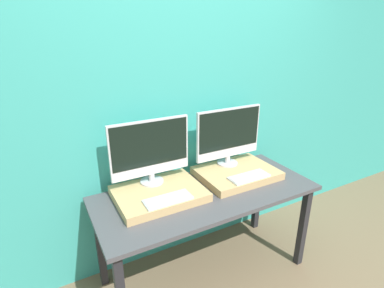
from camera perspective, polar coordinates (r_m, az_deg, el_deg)
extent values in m
cube|color=teal|center=(2.24, -2.31, 8.56)|extent=(8.00, 0.04, 2.60)
cube|color=#47474C|center=(2.13, 2.80, -9.38)|extent=(1.56, 0.66, 0.03)
cube|color=#232328|center=(2.56, 20.36, -14.59)|extent=(0.05, 0.05, 0.69)
cube|color=#232328|center=(2.35, -17.14, -17.89)|extent=(0.05, 0.05, 0.69)
cube|color=#232328|center=(2.88, 12.28, -9.45)|extent=(0.05, 0.05, 0.69)
cube|color=tan|center=(2.05, -6.28, -9.38)|extent=(0.58, 0.44, 0.06)
cylinder|color=silver|center=(2.14, -7.64, -7.03)|extent=(0.16, 0.16, 0.01)
cylinder|color=silver|center=(2.12, -7.68, -6.25)|extent=(0.04, 0.04, 0.05)
cube|color=silver|center=(2.03, -7.98, -0.71)|extent=(0.56, 0.02, 0.39)
cube|color=black|center=(2.01, -7.88, -0.05)|extent=(0.54, 0.00, 0.31)
cube|color=silver|center=(2.09, -7.62, -5.03)|extent=(0.55, 0.00, 0.06)
cube|color=silver|center=(1.92, -4.61, -10.48)|extent=(0.31, 0.13, 0.01)
cube|color=#B2B2B7|center=(1.91, -4.62, -10.29)|extent=(0.29, 0.11, 0.00)
cube|color=tan|center=(2.33, 8.48, -5.48)|extent=(0.58, 0.44, 0.06)
cylinder|color=silver|center=(2.41, 6.73, -3.58)|extent=(0.16, 0.16, 0.01)
cylinder|color=silver|center=(2.40, 6.77, -2.87)|extent=(0.04, 0.04, 0.05)
cube|color=silver|center=(2.32, 7.00, 2.13)|extent=(0.56, 0.02, 0.39)
cube|color=black|center=(2.30, 7.24, 2.74)|extent=(0.54, 0.00, 0.31)
cube|color=silver|center=(2.37, 7.02, -1.74)|extent=(0.55, 0.00, 0.06)
cube|color=silver|center=(2.22, 10.79, -6.16)|extent=(0.31, 0.13, 0.01)
cube|color=#B2B2B7|center=(2.21, 10.80, -5.98)|extent=(0.29, 0.11, 0.00)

